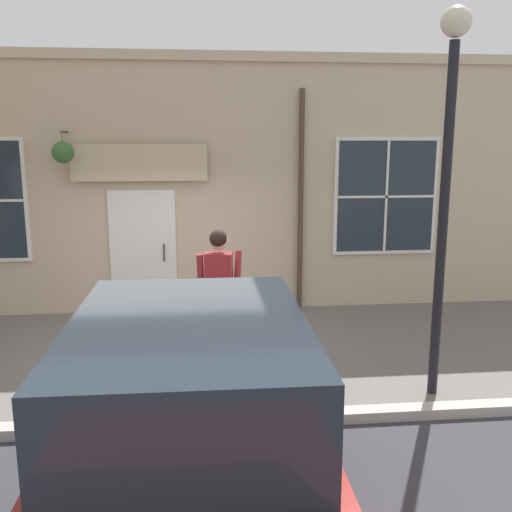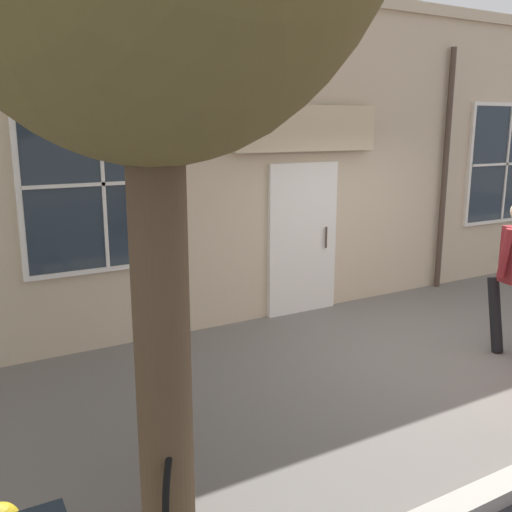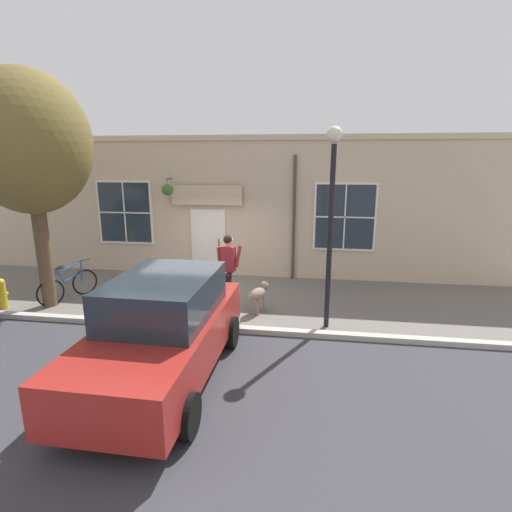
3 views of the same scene
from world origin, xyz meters
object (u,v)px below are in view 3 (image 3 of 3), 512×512
pedestrian_walking (228,262)px  street_lamp (332,198)px  leaning_bicycle (68,286)px  fire_hydrant (2,293)px  street_tree_by_curb (30,146)px  dog_on_leash (259,293)px  parked_car_mid_block (163,329)px

pedestrian_walking → street_lamp: 3.19m
leaning_bicycle → fire_hydrant: leaning_bicycle is taller
pedestrian_walking → street_tree_by_curb: (0.81, -4.46, 2.82)m
pedestrian_walking → dog_on_leash: bearing=62.1°
fire_hydrant → street_tree_by_curb: bearing=108.3°
street_tree_by_curb → street_lamp: street_tree_by_curb is taller
street_tree_by_curb → dog_on_leash: bearing=93.9°
pedestrian_walking → parked_car_mid_block: bearing=-5.2°
street_tree_by_curb → fire_hydrant: size_ratio=7.34×
pedestrian_walking → parked_car_mid_block: pedestrian_walking is taller
street_lamp → fire_hydrant: size_ratio=5.54×
pedestrian_walking → fire_hydrant: bearing=-78.2°
pedestrian_walking → street_tree_by_curb: street_tree_by_curb is taller
dog_on_leash → street_tree_by_curb: size_ratio=0.16×
pedestrian_walking → street_tree_by_curb: 5.34m
dog_on_leash → leaning_bicycle: 5.10m
pedestrian_walking → leaning_bicycle: (0.30, -4.26, -0.72)m
leaning_bicycle → fire_hydrant: 1.50m
pedestrian_walking → leaning_bicycle: pedestrian_walking is taller
pedestrian_walking → street_lamp: (1.09, 2.44, 1.74)m
street_tree_by_curb → street_lamp: 7.00m
pedestrian_walking → leaning_bicycle: bearing=-86.0°
pedestrian_walking → parked_car_mid_block: (3.62, -0.33, -0.22)m
street_lamp → leaning_bicycle: bearing=-96.7°
leaning_bicycle → parked_car_mid_block: (3.32, 3.93, 0.50)m
dog_on_leash → fire_hydrant: (0.70, -6.33, -0.09)m
parked_car_mid_block → pedestrian_walking: bearing=174.8°
pedestrian_walking → fire_hydrant: pedestrian_walking is taller
dog_on_leash → pedestrian_walking: bearing=-117.9°
pedestrian_walking → street_tree_by_curb: size_ratio=0.32×
parked_car_mid_block → street_lamp: street_lamp is taller
dog_on_leash → street_tree_by_curb: 6.33m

